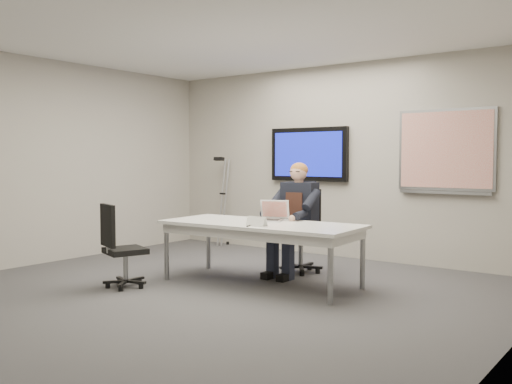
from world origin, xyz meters
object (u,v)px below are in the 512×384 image
Objects in this scene: seated_person at (292,230)px; laptop at (271,216)px; office_chair_far at (302,246)px; office_chair_near at (122,262)px; conference_table at (261,230)px.

laptop is (-0.04, -0.40, 0.21)m from seated_person.
office_chair_far reaches higher than office_chair_near.
seated_person is (1.14, 1.70, 0.27)m from office_chair_near.
conference_table is at bearing -108.05° from office_chair_far.
conference_table is at bearing -96.06° from seated_person.
office_chair_far is 0.34m from seated_person.
office_chair_far reaches higher than conference_table.
conference_table is 2.51× the size of office_chair_near.
seated_person is 3.22× the size of laptop.
office_chair_far is 0.79m from laptop.
laptop reaches higher than office_chair_near.
conference_table is 0.64m from seated_person.
office_chair_near is (-1.12, -1.95, -0.03)m from office_chair_far.
office_chair_near reaches higher than conference_table.
conference_table is 5.45× the size of laptop.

